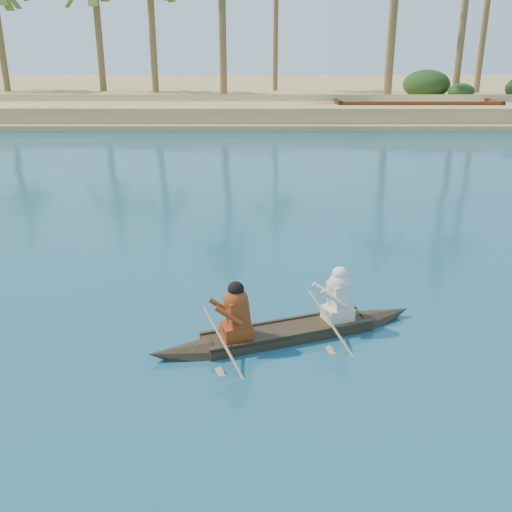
# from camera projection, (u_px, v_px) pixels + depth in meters

# --- Properties ---
(sandy_embankment) EXTENTS (150.00, 51.00, 1.50)m
(sandy_embankment) POSITION_uv_depth(u_px,v_px,m) (342.00, 94.00, 57.48)
(sandy_embankment) COLOR tan
(sandy_embankment) RESTS_ON ground
(palm_grove) EXTENTS (110.00, 14.00, 16.00)m
(palm_grove) POSITION_uv_depth(u_px,v_px,m) (369.00, 4.00, 43.76)
(palm_grove) COLOR #406323
(palm_grove) RESTS_ON ground
(shrub_cluster) EXTENTS (100.00, 6.00, 2.40)m
(shrub_cluster) POSITION_uv_depth(u_px,v_px,m) (371.00, 99.00, 42.79)
(shrub_cluster) COLOR #193513
(shrub_cluster) RESTS_ON ground
(canoe) EXTENTS (4.78, 2.34, 1.34)m
(canoe) POSITION_uv_depth(u_px,v_px,m) (289.00, 324.00, 9.75)
(canoe) COLOR #342C1C
(canoe) RESTS_ON ground
(barge_mid) EXTENTS (10.80, 3.66, 1.80)m
(barge_mid) POSITION_uv_depth(u_px,v_px,m) (414.00, 113.00, 38.75)
(barge_mid) COLOR #5D2F14
(barge_mid) RESTS_ON ground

